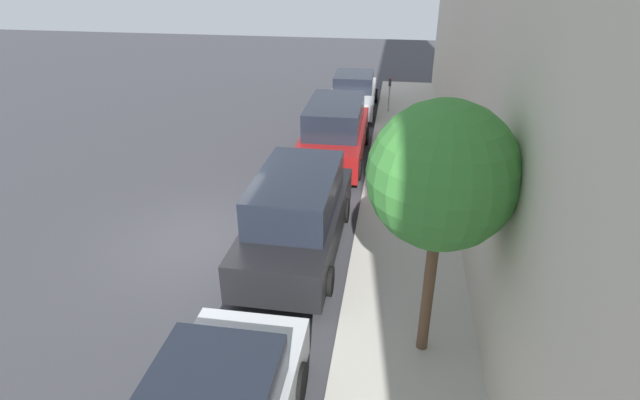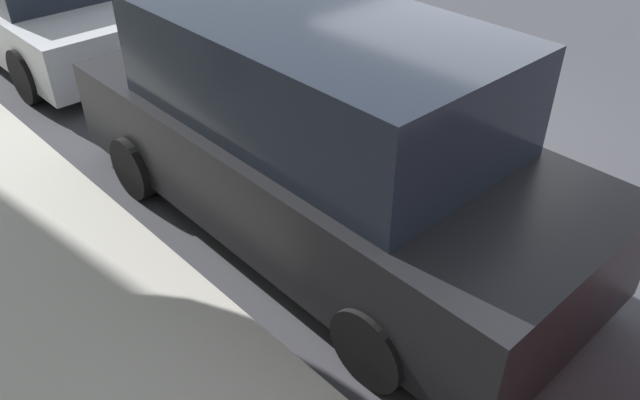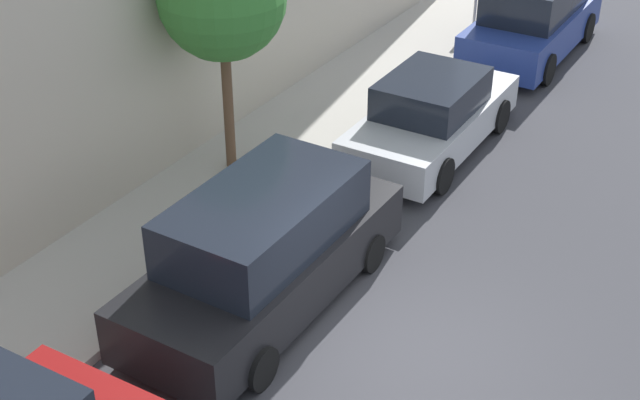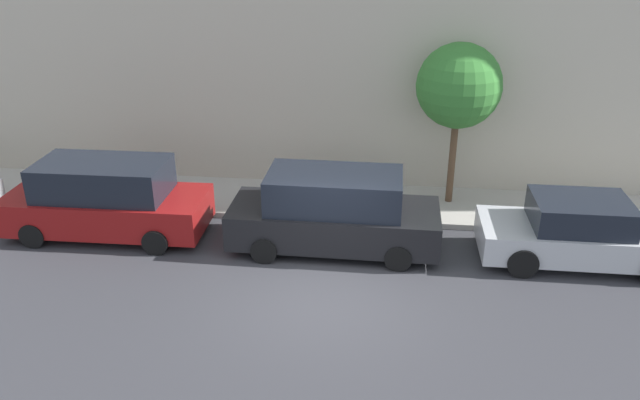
{
  "view_description": "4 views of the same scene",
  "coord_description": "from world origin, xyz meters",
  "px_view_note": "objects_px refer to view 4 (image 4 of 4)",
  "views": [
    {
      "loc": [
        4.26,
        -9.55,
        6.24
      ],
      "look_at": [
        2.67,
        0.64,
        1.0
      ],
      "focal_mm": 28.0,
      "sensor_mm": 36.0,
      "label": 1
    },
    {
      "loc": [
        5.34,
        3.32,
        3.42
      ],
      "look_at": [
        2.96,
        0.81,
        1.0
      ],
      "focal_mm": 35.0,
      "sensor_mm": 36.0,
      "label": 2
    },
    {
      "loc": [
        -3.77,
        8.59,
        8.13
      ],
      "look_at": [
        2.23,
        -1.47,
        1.0
      ],
      "focal_mm": 50.0,
      "sensor_mm": 36.0,
      "label": 3
    },
    {
      "loc": [
        -10.91,
        -1.14,
        7.18
      ],
      "look_at": [
        2.75,
        0.4,
        1.0
      ],
      "focal_mm": 35.0,
      "sensor_mm": 36.0,
      "label": 4
    }
  ],
  "objects_px": {
    "parked_minivan_third": "(334,212)",
    "parked_minivan_fourth": "(106,199)",
    "parked_sedan_second": "(580,233)",
    "street_tree": "(459,86)"
  },
  "relations": [
    {
      "from": "parked_minivan_third",
      "to": "parked_minivan_fourth",
      "type": "distance_m",
      "value": 5.64
    },
    {
      "from": "parked_sedan_second",
      "to": "street_tree",
      "type": "bearing_deg",
      "value": 44.31
    },
    {
      "from": "parked_minivan_fourth",
      "to": "street_tree",
      "type": "xyz_separation_m",
      "value": [
        2.62,
        -8.54,
        2.41
      ]
    },
    {
      "from": "parked_minivan_fourth",
      "to": "street_tree",
      "type": "relative_size",
      "value": 1.15
    },
    {
      "from": "street_tree",
      "to": "parked_minivan_third",
      "type": "bearing_deg",
      "value": 133.18
    },
    {
      "from": "parked_sedan_second",
      "to": "parked_minivan_third",
      "type": "bearing_deg",
      "value": 89.67
    },
    {
      "from": "parked_minivan_third",
      "to": "parked_minivan_fourth",
      "type": "relative_size",
      "value": 1.0
    },
    {
      "from": "street_tree",
      "to": "parked_sedan_second",
      "type": "bearing_deg",
      "value": -135.69
    },
    {
      "from": "parked_minivan_third",
      "to": "parked_sedan_second",
      "type": "bearing_deg",
      "value": -90.33
    },
    {
      "from": "parked_sedan_second",
      "to": "parked_minivan_third",
      "type": "height_order",
      "value": "parked_minivan_third"
    }
  ]
}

